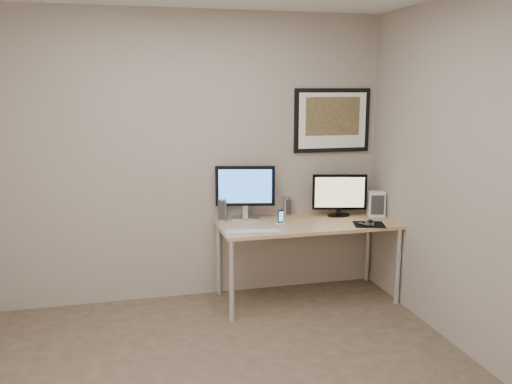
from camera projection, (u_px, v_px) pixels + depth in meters
room at (212, 131)px, 3.63m from camera, size 3.60×3.60×3.60m
desk at (307, 229)px, 4.91m from camera, size 1.60×0.70×0.73m
framed_art at (332, 120)px, 5.13m from camera, size 0.75×0.04×0.60m
monitor_large at (245, 190)px, 4.96m from camera, size 0.54×0.22×0.50m
monitor_tv at (339, 194)px, 5.08m from camera, size 0.50×0.17×0.40m
speaker_left at (222, 210)px, 4.94m from camera, size 0.10×0.10×0.20m
speaker_right at (287, 206)px, 5.14m from camera, size 0.08×0.08×0.18m
phone_dock at (281, 217)px, 4.81m from camera, size 0.08×0.08×0.13m
keyboard at (253, 232)px, 4.55m from camera, size 0.47×0.20×0.02m
mousepad at (369, 224)px, 4.81m from camera, size 0.32×0.30×0.00m
mouse at (370, 222)px, 4.81m from camera, size 0.11×0.13×0.04m
remote at (365, 225)px, 4.76m from camera, size 0.09×0.15×0.02m
fan_unit at (376, 204)px, 5.11m from camera, size 0.17×0.14×0.24m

